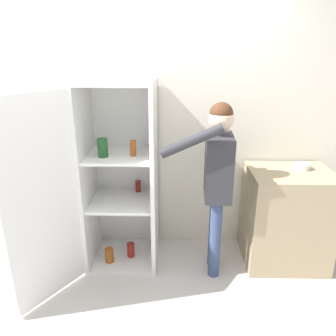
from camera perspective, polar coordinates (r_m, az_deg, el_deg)
The scene contains 6 objects.
ground_plane at distance 2.88m, azimuth -5.14°, elevation -22.33°, with size 12.00×12.00×0.00m, color beige.
wall_back at distance 3.18m, azimuth -3.94°, elevation 7.89°, with size 7.00×0.06×2.55m.
refrigerator at distance 2.94m, azimuth -10.76°, elevation -2.16°, with size 1.03×1.14×1.71m.
person at distance 2.76m, azimuth 8.57°, elevation -0.27°, with size 0.60×0.52×1.55m.
counter at distance 3.29m, azimuth 19.84°, elevation -8.08°, with size 0.74×0.60×0.91m.
bowl at distance 3.21m, azimuth 22.37°, elevation 0.28°, with size 0.14×0.14×0.05m.
Camera 1 is at (0.29, -2.12, 1.94)m, focal length 35.00 mm.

